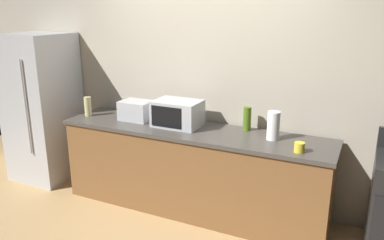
{
  "coord_description": "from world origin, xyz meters",
  "views": [
    {
      "loc": [
        1.59,
        -2.94,
        2.09
      ],
      "look_at": [
        0.0,
        0.4,
        1.0
      ],
      "focal_mm": 35.86,
      "sensor_mm": 36.0,
      "label": 1
    }
  ],
  "objects_px": {
    "bottle_vinegar": "(88,106)",
    "mug_yellow": "(299,147)",
    "paper_towel_roll": "(273,126)",
    "bottle_olive_oil": "(247,119)",
    "refrigerator": "(43,108)",
    "toaster_oven": "(137,110)",
    "microwave": "(177,113)"
  },
  "relations": [
    {
      "from": "mug_yellow",
      "to": "bottle_olive_oil",
      "type": "bearing_deg",
      "value": 146.34
    },
    {
      "from": "bottle_vinegar",
      "to": "mug_yellow",
      "type": "xyz_separation_m",
      "value": [
        2.39,
        -0.13,
        -0.07
      ]
    },
    {
      "from": "microwave",
      "to": "toaster_oven",
      "type": "relative_size",
      "value": 1.41
    },
    {
      "from": "microwave",
      "to": "toaster_oven",
      "type": "bearing_deg",
      "value": 178.64
    },
    {
      "from": "toaster_oven",
      "to": "bottle_vinegar",
      "type": "relative_size",
      "value": 1.55
    },
    {
      "from": "toaster_oven",
      "to": "bottle_vinegar",
      "type": "bearing_deg",
      "value": -169.48
    },
    {
      "from": "bottle_vinegar",
      "to": "mug_yellow",
      "type": "bearing_deg",
      "value": -3.1
    },
    {
      "from": "microwave",
      "to": "toaster_oven",
      "type": "distance_m",
      "value": 0.51
    },
    {
      "from": "paper_towel_roll",
      "to": "bottle_olive_oil",
      "type": "bearing_deg",
      "value": 151.36
    },
    {
      "from": "bottle_olive_oil",
      "to": "mug_yellow",
      "type": "height_order",
      "value": "bottle_olive_oil"
    },
    {
      "from": "paper_towel_roll",
      "to": "bottle_vinegar",
      "type": "relative_size",
      "value": 1.23
    },
    {
      "from": "bottle_olive_oil",
      "to": "bottle_vinegar",
      "type": "height_order",
      "value": "bottle_olive_oil"
    },
    {
      "from": "toaster_oven",
      "to": "mug_yellow",
      "type": "height_order",
      "value": "toaster_oven"
    },
    {
      "from": "bottle_vinegar",
      "to": "mug_yellow",
      "type": "height_order",
      "value": "bottle_vinegar"
    },
    {
      "from": "microwave",
      "to": "bottle_olive_oil",
      "type": "height_order",
      "value": "microwave"
    },
    {
      "from": "paper_towel_roll",
      "to": "bottle_olive_oil",
      "type": "distance_m",
      "value": 0.35
    },
    {
      "from": "refrigerator",
      "to": "mug_yellow",
      "type": "height_order",
      "value": "refrigerator"
    },
    {
      "from": "microwave",
      "to": "bottle_olive_oil",
      "type": "bearing_deg",
      "value": 13.63
    },
    {
      "from": "microwave",
      "to": "bottle_vinegar",
      "type": "relative_size",
      "value": 2.19
    },
    {
      "from": "mug_yellow",
      "to": "paper_towel_roll",
      "type": "bearing_deg",
      "value": 141.57
    },
    {
      "from": "refrigerator",
      "to": "mug_yellow",
      "type": "bearing_deg",
      "value": -3.23
    },
    {
      "from": "paper_towel_roll",
      "to": "bottle_vinegar",
      "type": "height_order",
      "value": "paper_towel_roll"
    },
    {
      "from": "refrigerator",
      "to": "bottle_vinegar",
      "type": "bearing_deg",
      "value": -3.63
    },
    {
      "from": "microwave",
      "to": "mug_yellow",
      "type": "height_order",
      "value": "microwave"
    },
    {
      "from": "bottle_olive_oil",
      "to": "bottle_vinegar",
      "type": "relative_size",
      "value": 1.1
    },
    {
      "from": "paper_towel_roll",
      "to": "mug_yellow",
      "type": "xyz_separation_m",
      "value": [
        0.29,
        -0.23,
        -0.09
      ]
    },
    {
      "from": "refrigerator",
      "to": "paper_towel_roll",
      "type": "bearing_deg",
      "value": 1.0
    },
    {
      "from": "microwave",
      "to": "mug_yellow",
      "type": "distance_m",
      "value": 1.32
    },
    {
      "from": "microwave",
      "to": "paper_towel_roll",
      "type": "height_order",
      "value": "same"
    },
    {
      "from": "refrigerator",
      "to": "toaster_oven",
      "type": "height_order",
      "value": "refrigerator"
    },
    {
      "from": "paper_towel_roll",
      "to": "bottle_olive_oil",
      "type": "height_order",
      "value": "paper_towel_roll"
    },
    {
      "from": "refrigerator",
      "to": "microwave",
      "type": "relative_size",
      "value": 3.75
    }
  ]
}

